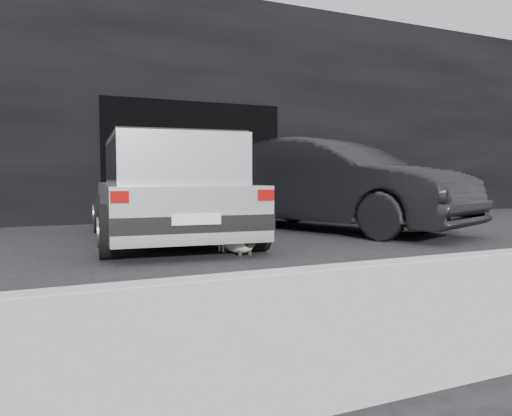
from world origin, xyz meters
name	(u,v)px	position (x,y,z in m)	size (l,w,h in m)	color
ground	(213,246)	(0.00, 0.00, 0.00)	(80.00, 80.00, 0.00)	black
building_facade	(171,116)	(1.00, 6.00, 2.50)	(34.00, 4.00, 5.00)	black
garage_opening	(195,161)	(1.00, 3.99, 1.30)	(4.00, 0.10, 2.60)	black
curb	(392,267)	(1.00, -2.60, 0.06)	(18.00, 0.25, 0.12)	#989893
sidewalk	(493,293)	(1.00, -3.80, 0.06)	(18.00, 2.20, 0.11)	#989893
silver_hatchback	(168,184)	(-0.44, 0.76, 0.85)	(2.40, 4.39, 1.56)	silver
second_car	(332,185)	(2.64, 1.05, 0.82)	(1.73, 4.97, 1.64)	black
cat_siamese	(240,244)	(0.05, -0.88, 0.13)	(0.37, 0.83, 0.29)	beige
cat_white	(234,238)	(0.10, -0.56, 0.16)	(0.72, 0.27, 0.34)	silver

